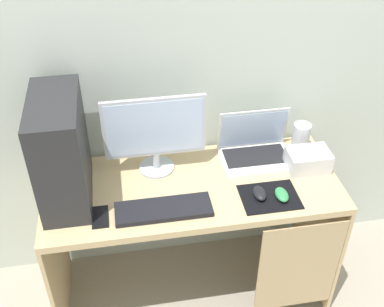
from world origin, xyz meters
name	(u,v)px	position (x,y,z in m)	size (l,w,h in m)	color
ground_plane	(192,285)	(0.00, 0.00, 0.00)	(8.00, 8.00, 0.00)	#9E9384
wall_back	(180,44)	(0.00, 0.33, 1.30)	(4.00, 0.05, 2.60)	beige
desk	(196,210)	(0.02, -0.01, 0.59)	(1.38, 0.57, 0.75)	tan
pc_tower	(61,151)	(-0.56, 0.03, 0.99)	(0.20, 0.43, 0.49)	#232326
monitor	(155,133)	(-0.15, 0.14, 0.96)	(0.47, 0.17, 0.40)	#B7BCC6
laptop	(255,148)	(0.34, 0.16, 0.80)	(0.35, 0.24, 0.24)	white
speaker	(301,137)	(0.59, 0.19, 0.82)	(0.09, 0.09, 0.14)	silver
projector	(308,160)	(0.57, 0.03, 0.80)	(0.20, 0.14, 0.10)	silver
keyboard	(163,209)	(-0.15, -0.16, 0.76)	(0.42, 0.14, 0.02)	black
mousepad	(270,197)	(0.33, -0.15, 0.75)	(0.26, 0.20, 0.01)	black
mouse_left	(260,193)	(0.28, -0.14, 0.77)	(0.06, 0.10, 0.03)	black
mouse_right	(282,195)	(0.38, -0.16, 0.77)	(0.06, 0.10, 0.03)	#338C4C
cell_phone	(100,217)	(-0.42, -0.15, 0.75)	(0.07, 0.13, 0.01)	black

